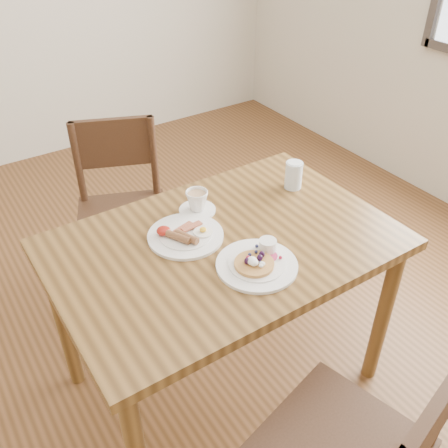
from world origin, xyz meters
name	(u,v)px	position (x,y,z in m)	size (l,w,h in m)	color
ground	(224,375)	(0.00, 0.00, 0.00)	(5.00, 5.00, 0.00)	#503117
dining_table	(224,262)	(0.00, 0.00, 0.65)	(1.20, 0.80, 0.75)	brown
chair_far	(121,205)	(-0.07, 0.78, 0.49)	(0.55, 0.55, 0.88)	#3D2416
pancake_plate	(258,262)	(0.02, -0.18, 0.76)	(0.27, 0.27, 0.06)	white
breakfast_plate	(185,235)	(-0.11, 0.09, 0.76)	(0.27, 0.27, 0.04)	white
teacup_saucer	(197,202)	(0.02, 0.21, 0.79)	(0.14, 0.14, 0.09)	white
water_glass	(294,175)	(0.43, 0.14, 0.81)	(0.07, 0.07, 0.11)	silver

